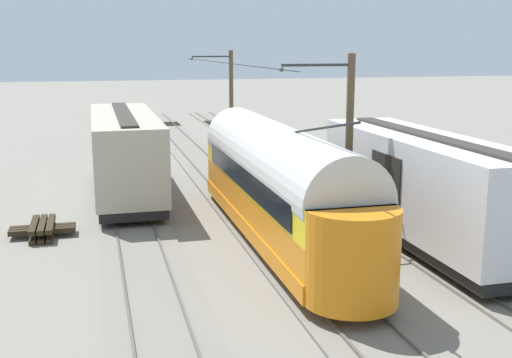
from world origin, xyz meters
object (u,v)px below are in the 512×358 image
object	(u,v)px
catenary_pole_foreground	(230,100)
vintage_streetcar	(277,181)
boxcar_far_siding	(125,152)
boxcar_adjacent	(423,185)
spare_tie_stack	(43,229)
catenary_pole_mid_near	(347,145)

from	to	relation	value
catenary_pole_foreground	vintage_streetcar	bearing A→B (deg)	82.70
boxcar_far_siding	catenary_pole_foreground	size ratio (longest dim) A/B	1.75
boxcar_adjacent	boxcar_far_siding	size ratio (longest dim) A/B	0.98
boxcar_adjacent	spare_tie_stack	bearing A→B (deg)	-18.19
boxcar_adjacent	catenary_pole_mid_near	world-z (taller)	catenary_pole_mid_near
boxcar_adjacent	catenary_pole_mid_near	distance (m)	3.06
catenary_pole_mid_near	spare_tie_stack	size ratio (longest dim) A/B	2.83
boxcar_adjacent	vintage_streetcar	bearing A→B (deg)	-18.01
boxcar_far_siding	vintage_streetcar	bearing A→B (deg)	120.19
boxcar_adjacent	catenary_pole_foreground	size ratio (longest dim) A/B	1.71
vintage_streetcar	spare_tie_stack	xyz separation A→B (m)	(8.39, -2.77, -1.98)
boxcar_adjacent	boxcar_far_siding	xyz separation A→B (m)	(9.93, -10.14, 0.00)
boxcar_adjacent	spare_tie_stack	world-z (taller)	boxcar_adjacent
spare_tie_stack	boxcar_adjacent	bearing A→B (deg)	161.81
boxcar_adjacent	catenary_pole_foreground	world-z (taller)	catenary_pole_foreground
vintage_streetcar	catenary_pole_mid_near	xyz separation A→B (m)	(-2.50, 0.45, 1.30)
vintage_streetcar	boxcar_far_siding	size ratio (longest dim) A/B	1.37
catenary_pole_foreground	catenary_pole_mid_near	world-z (taller)	same
catenary_pole_foreground	spare_tie_stack	bearing A→B (deg)	56.92
boxcar_far_siding	catenary_pole_foreground	xyz separation A→B (m)	(-7.46, -10.96, 1.39)
boxcar_adjacent	boxcar_far_siding	world-z (taller)	same
boxcar_adjacent	spare_tie_stack	distance (m)	14.18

